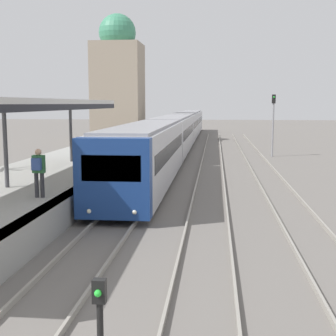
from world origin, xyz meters
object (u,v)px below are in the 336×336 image
(person_on_platform, at_px, (38,169))
(signal_mast_far, at_px, (273,118))
(train_near, at_px, (180,129))
(signal_post_near, at_px, (100,320))

(person_on_platform, distance_m, signal_mast_far, 25.24)
(train_near, distance_m, signal_mast_far, 11.02)
(train_near, bearing_deg, signal_mast_far, -42.72)
(signal_post_near, bearing_deg, train_near, 92.66)
(signal_post_near, bearing_deg, person_on_platform, 116.18)
(person_on_platform, xyz_separation_m, train_near, (2.45, 30.36, -0.27))
(person_on_platform, bearing_deg, signal_mast_far, 65.43)
(train_near, height_order, signal_post_near, train_near)
(train_near, bearing_deg, person_on_platform, -94.61)
(signal_mast_far, bearing_deg, train_near, 137.28)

